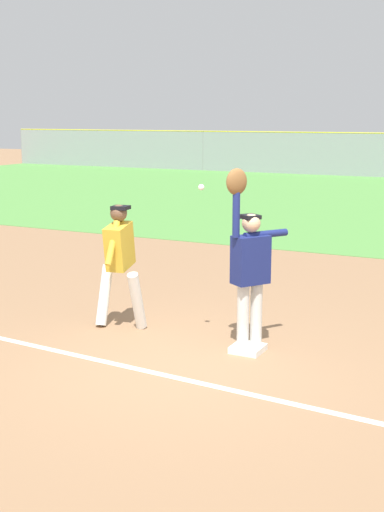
# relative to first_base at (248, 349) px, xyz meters

# --- Properties ---
(ground_plane) EXTENTS (81.90, 81.90, 0.00)m
(ground_plane) POSITION_rel_first_base_xyz_m (-0.50, -0.84, -0.04)
(ground_plane) COLOR #936D4C
(first_base) EXTENTS (0.39, 0.39, 0.08)m
(first_base) POSITION_rel_first_base_xyz_m (0.00, 0.00, 0.00)
(first_base) COLOR white
(first_base) RESTS_ON ground_plane
(fielder) EXTENTS (0.60, 0.80, 2.28)m
(fielder) POSITION_rel_first_base_xyz_m (-0.04, 0.10, 1.08)
(fielder) COLOR silver
(fielder) RESTS_ON ground_plane
(runner) EXTENTS (0.79, 0.84, 1.72)m
(runner) POSITION_rel_first_base_xyz_m (-1.95, 0.15, 0.96)
(runner) COLOR white
(runner) RESTS_ON ground_plane
(baseball) EXTENTS (0.07, 0.07, 0.07)m
(baseball) POSITION_rel_first_base_xyz_m (-0.62, -0.05, 1.99)
(baseball) COLOR white
(parked_car_black) EXTENTS (4.57, 2.46, 1.25)m
(parked_car_black) POSITION_rel_first_base_xyz_m (-14.20, 29.69, 0.63)
(parked_car_black) COLOR black
(parked_car_black) RESTS_ON ground_plane
(parked_car_blue) EXTENTS (4.59, 2.50, 1.25)m
(parked_car_blue) POSITION_rel_first_base_xyz_m (-8.03, 29.87, 0.63)
(parked_car_blue) COLOR #23389E
(parked_car_blue) RESTS_ON ground_plane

